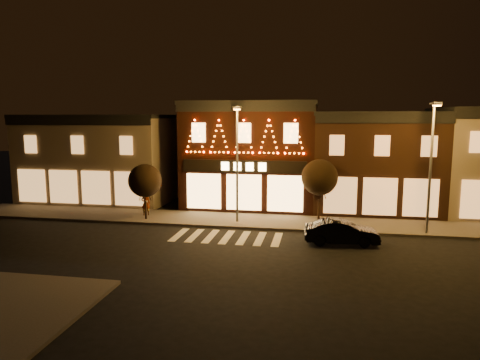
# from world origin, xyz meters

# --- Properties ---
(ground) EXTENTS (120.00, 120.00, 0.00)m
(ground) POSITION_xyz_m (0.00, 0.00, 0.00)
(ground) COLOR black
(ground) RESTS_ON ground
(sidewalk_far) EXTENTS (44.00, 4.00, 0.15)m
(sidewalk_far) POSITION_xyz_m (2.00, 8.00, 0.07)
(sidewalk_far) COLOR #47423D
(sidewalk_far) RESTS_ON ground
(building_left) EXTENTS (12.20, 8.28, 7.30)m
(building_left) POSITION_xyz_m (-13.00, 13.99, 3.66)
(building_left) COLOR #80735B
(building_left) RESTS_ON ground
(building_pulp) EXTENTS (10.20, 8.34, 8.30)m
(building_pulp) POSITION_xyz_m (0.00, 13.98, 4.16)
(building_pulp) COLOR black
(building_pulp) RESTS_ON ground
(building_right_a) EXTENTS (9.20, 8.28, 7.50)m
(building_right_a) POSITION_xyz_m (9.50, 13.99, 3.76)
(building_right_a) COLOR #381F13
(building_right_a) RESTS_ON ground
(streetlamp_mid) EXTENTS (0.63, 1.76, 7.69)m
(streetlamp_mid) POSITION_xyz_m (0.03, 7.18, 4.66)
(streetlamp_mid) COLOR #59595E
(streetlamp_mid) RESTS_ON sidewalk_far
(streetlamp_right) EXTENTS (0.59, 1.80, 7.86)m
(streetlamp_right) POSITION_xyz_m (11.83, 6.37, 4.76)
(streetlamp_right) COLOR #59595E
(streetlamp_right) RESTS_ON sidewalk_far
(tree_left) EXTENTS (2.28, 2.28, 3.81)m
(tree_left) POSITION_xyz_m (-6.36, 7.01, 2.81)
(tree_left) COLOR black
(tree_left) RESTS_ON sidewalk_far
(tree_right) EXTENTS (2.47, 2.47, 4.13)m
(tree_right) POSITION_xyz_m (5.39, 9.14, 3.04)
(tree_right) COLOR black
(tree_right) RESTS_ON sidewalk_far
(dark_sedan) EXTENTS (4.22, 1.69, 1.37)m
(dark_sedan) POSITION_xyz_m (6.67, 3.81, 0.68)
(dark_sedan) COLOR black
(dark_sedan) RESTS_ON ground
(pedestrian) EXTENTS (0.73, 0.61, 1.70)m
(pedestrian) POSITION_xyz_m (-6.80, 8.08, 1.00)
(pedestrian) COLOR gray
(pedestrian) RESTS_ON sidewalk_far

